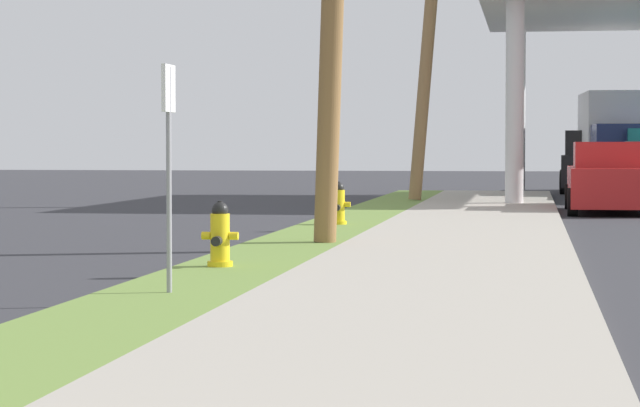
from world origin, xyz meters
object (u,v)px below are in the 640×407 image
object	(u,v)px
fire_hydrant_second	(220,238)
car_red_by_far_pump	(611,181)
truck_navy_at_forecourt	(618,146)
truck_black_at_far_bay	(597,164)
fire_hydrant_third	(338,206)
street_sign_post	(169,130)

from	to	relation	value
fire_hydrant_second	car_red_by_far_pump	size ratio (longest dim) A/B	0.16
truck_navy_at_forecourt	truck_black_at_far_bay	size ratio (longest dim) A/B	1.17
truck_black_at_far_bay	truck_navy_at_forecourt	bearing A→B (deg)	-80.63
fire_hydrant_third	street_sign_post	size ratio (longest dim) A/B	0.35
truck_navy_at_forecourt	fire_hydrant_third	bearing A→B (deg)	-107.72
fire_hydrant_second	street_sign_post	world-z (taller)	street_sign_post
car_red_by_far_pump	fire_hydrant_second	bearing A→B (deg)	-108.13
car_red_by_far_pump	truck_black_at_far_bay	bearing A→B (deg)	88.52
truck_navy_at_forecourt	street_sign_post	bearing A→B (deg)	-101.21
fire_hydrant_second	fire_hydrant_third	bearing A→B (deg)	88.88
car_red_by_far_pump	truck_navy_at_forecourt	size ratio (longest dim) A/B	0.70
fire_hydrant_second	truck_navy_at_forecourt	distance (m)	27.72
car_red_by_far_pump	truck_black_at_far_bay	xyz separation A→B (m)	(0.36, 13.85, 0.19)
street_sign_post	truck_black_at_far_bay	world-z (taller)	street_sign_post
fire_hydrant_third	truck_black_at_far_bay	xyz separation A→B (m)	(5.43, 21.28, 0.47)
street_sign_post	truck_black_at_far_bay	bearing A→B (deg)	80.53
car_red_by_far_pump	street_sign_post	bearing A→B (deg)	-105.15
fire_hydrant_third	truck_black_at_far_bay	size ratio (longest dim) A/B	0.13
car_red_by_far_pump	truck_black_at_far_bay	distance (m)	13.86
car_red_by_far_pump	truck_navy_at_forecourt	world-z (taller)	truck_navy_at_forecourt
fire_hydrant_third	truck_navy_at_forecourt	size ratio (longest dim) A/B	0.11
fire_hydrant_second	fire_hydrant_third	xyz separation A→B (m)	(0.17, 8.57, 0.00)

